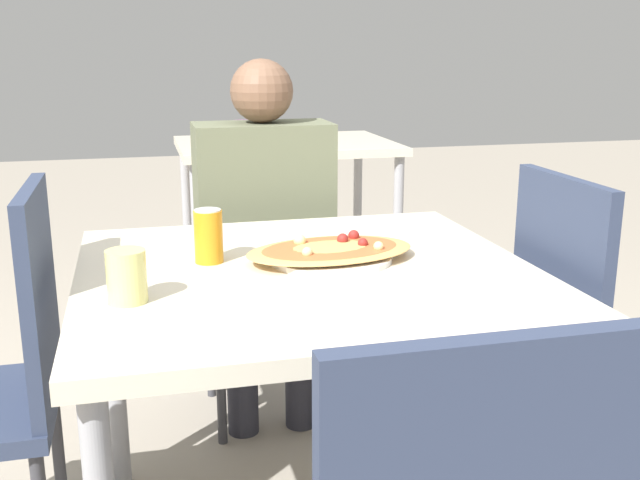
{
  "coord_description": "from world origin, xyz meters",
  "views": [
    {
      "loc": [
        -0.36,
        -1.58,
        1.23
      ],
      "look_at": [
        0.03,
        0.02,
        0.8
      ],
      "focal_mm": 42.0,
      "sensor_mm": 36.0,
      "label": 1
    }
  ],
  "objects_px": {
    "dining_table": "(307,300)",
    "person_seated": "(265,217)",
    "chair_side_right": "(593,344)",
    "soda_can": "(209,236)",
    "pizza_main": "(330,252)",
    "drink_glass": "(127,276)",
    "chair_far_seated": "(260,261)"
  },
  "relations": [
    {
      "from": "dining_table",
      "to": "drink_glass",
      "type": "relative_size",
      "value": 9.68
    },
    {
      "from": "pizza_main",
      "to": "drink_glass",
      "type": "height_order",
      "value": "drink_glass"
    },
    {
      "from": "chair_side_right",
      "to": "drink_glass",
      "type": "distance_m",
      "value": 1.12
    },
    {
      "from": "soda_can",
      "to": "drink_glass",
      "type": "bearing_deg",
      "value": -127.32
    },
    {
      "from": "person_seated",
      "to": "drink_glass",
      "type": "bearing_deg",
      "value": 63.54
    },
    {
      "from": "drink_glass",
      "to": "chair_side_right",
      "type": "bearing_deg",
      "value": 2.44
    },
    {
      "from": "dining_table",
      "to": "person_seated",
      "type": "bearing_deg",
      "value": 88.08
    },
    {
      "from": "chair_side_right",
      "to": "pizza_main",
      "type": "xyz_separation_m",
      "value": [
        -0.63,
        0.14,
        0.24
      ]
    },
    {
      "from": "dining_table",
      "to": "pizza_main",
      "type": "xyz_separation_m",
      "value": [
        0.07,
        0.05,
        0.1
      ]
    },
    {
      "from": "dining_table",
      "to": "chair_far_seated",
      "type": "xyz_separation_m",
      "value": [
        0.02,
        0.82,
        -0.14
      ]
    },
    {
      "from": "dining_table",
      "to": "person_seated",
      "type": "relative_size",
      "value": 0.86
    },
    {
      "from": "dining_table",
      "to": "drink_glass",
      "type": "xyz_separation_m",
      "value": [
        -0.39,
        -0.14,
        0.13
      ]
    },
    {
      "from": "chair_far_seated",
      "to": "chair_side_right",
      "type": "xyz_separation_m",
      "value": [
        0.67,
        -0.91,
        0.0
      ]
    },
    {
      "from": "dining_table",
      "to": "person_seated",
      "type": "distance_m",
      "value": 0.7
    },
    {
      "from": "dining_table",
      "to": "pizza_main",
      "type": "bearing_deg",
      "value": 37.95
    },
    {
      "from": "person_seated",
      "to": "dining_table",
      "type": "bearing_deg",
      "value": 88.08
    },
    {
      "from": "chair_far_seated",
      "to": "pizza_main",
      "type": "distance_m",
      "value": 0.8
    },
    {
      "from": "chair_side_right",
      "to": "pizza_main",
      "type": "distance_m",
      "value": 0.68
    },
    {
      "from": "pizza_main",
      "to": "soda_can",
      "type": "bearing_deg",
      "value": 169.45
    },
    {
      "from": "dining_table",
      "to": "person_seated",
      "type": "height_order",
      "value": "person_seated"
    },
    {
      "from": "chair_side_right",
      "to": "soda_can",
      "type": "height_order",
      "value": "chair_side_right"
    },
    {
      "from": "drink_glass",
      "to": "person_seated",
      "type": "bearing_deg",
      "value": 63.54
    },
    {
      "from": "chair_side_right",
      "to": "drink_glass",
      "type": "height_order",
      "value": "chair_side_right"
    },
    {
      "from": "pizza_main",
      "to": "soda_can",
      "type": "xyz_separation_m",
      "value": [
        -0.28,
        0.05,
        0.04
      ]
    },
    {
      "from": "person_seated",
      "to": "pizza_main",
      "type": "bearing_deg",
      "value": 93.89
    },
    {
      "from": "chair_side_right",
      "to": "person_seated",
      "type": "relative_size",
      "value": 0.79
    },
    {
      "from": "chair_side_right",
      "to": "person_seated",
      "type": "distance_m",
      "value": 1.05
    },
    {
      "from": "drink_glass",
      "to": "pizza_main",
      "type": "bearing_deg",
      "value": 22.32
    },
    {
      "from": "chair_side_right",
      "to": "drink_glass",
      "type": "relative_size",
      "value": 8.92
    },
    {
      "from": "chair_side_right",
      "to": "person_seated",
      "type": "bearing_deg",
      "value": -139.73
    },
    {
      "from": "person_seated",
      "to": "soda_can",
      "type": "bearing_deg",
      "value": 68.65
    },
    {
      "from": "chair_far_seated",
      "to": "soda_can",
      "type": "height_order",
      "value": "chair_far_seated"
    }
  ]
}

